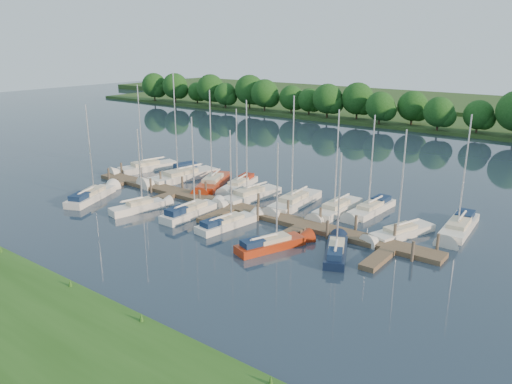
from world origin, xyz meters
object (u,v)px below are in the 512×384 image
Objects in this scene: motorboat at (184,171)px; sailboat_s_2 at (192,212)px; dock at (232,209)px; sailboat_n_5 at (249,197)px; sailboat_n_0 at (145,168)px.

sailboat_s_2 reaches higher than motorboat.
motorboat is (-13.43, 7.04, 0.16)m from dock.
sailboat_s_2 is at bearing 87.04° from sailboat_n_5.
dock is at bearing 165.96° from motorboat.
sailboat_n_0 is 1.95× the size of motorboat.
dock is 4.14× the size of sailboat_s_2.
sailboat_n_5 reaches higher than motorboat.
sailboat_s_2 is (16.51, -8.60, 0.06)m from sailboat_n_0.
sailboat_n_0 is 17.93m from sailboat_n_5.
sailboat_s_2 is (11.29, -10.31, -0.02)m from motorboat.
dock is 7.04× the size of motorboat.
dock is 3.60× the size of sailboat_n_0.
sailboat_n_0 is (-18.64, 5.32, 0.08)m from dock.
motorboat is at bearing -147.12° from sailboat_n_0.
sailboat_n_5 is (12.64, -3.30, -0.07)m from motorboat.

